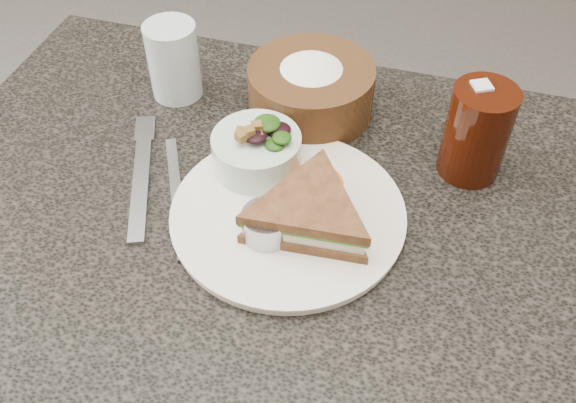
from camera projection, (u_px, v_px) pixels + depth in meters
The scene contains 11 objects.
dining_table at pixel (289, 368), 1.07m from camera, with size 1.00×0.70×0.75m, color black.
dinner_plate at pixel (288, 215), 0.79m from camera, with size 0.29×0.29×0.01m, color silver.
sandwich at pixel (309, 213), 0.75m from camera, with size 0.18×0.18×0.05m, color brown, non-canonical shape.
salad_bowl at pixel (256, 146), 0.82m from camera, with size 0.12×0.12×0.07m, color #B3C6BD, non-canonical shape.
dressing_ramekin at pixel (267, 224), 0.75m from camera, with size 0.06×0.06×0.04m, color #9A9DA7.
orange_wedge at pixel (316, 174), 0.81m from camera, with size 0.07×0.07×0.03m, color #FE5D16.
fork at pixel (141, 181), 0.83m from camera, with size 0.02×0.21×0.01m, color #A3A8B0.
knife at pixel (177, 195), 0.82m from camera, with size 0.01×0.21×0.00m, color #9B9C9F.
bread_basket at pixel (311, 82), 0.90m from camera, with size 0.18×0.18×0.10m, color brown, non-canonical shape.
cola_glass at pixel (478, 129), 0.80m from camera, with size 0.08×0.08×0.14m, color black, non-canonical shape.
water_glass at pixel (174, 60), 0.93m from camera, with size 0.07×0.07×0.11m, color #B1C1C8.
Camera 1 is at (0.14, -0.50, 1.35)m, focal length 40.00 mm.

